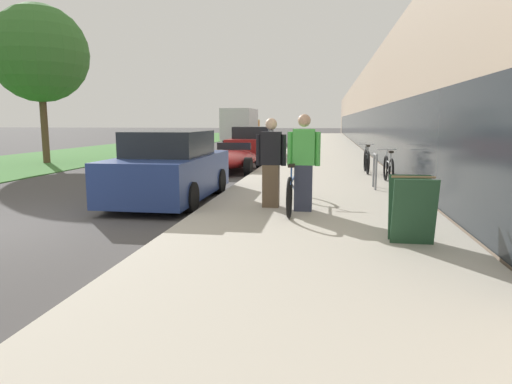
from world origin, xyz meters
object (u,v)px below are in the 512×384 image
(cruiser_bike_middle, at_px, (367,161))
(moving_truck, at_px, (241,125))
(person_rider, at_px, (304,163))
(parked_sedan_far, at_px, (254,144))
(vintage_roadster_curbside, at_px, (231,159))
(sandwich_board_sign, at_px, (412,209))
(parked_sedan_curbside, at_px, (170,169))
(bike_rack_hoop, at_px, (375,167))
(tandem_bicycle, at_px, (294,187))
(person_bystander, at_px, (271,163))
(cruiser_bike_nearest, at_px, (388,169))
(street_tree_far, at_px, (39,54))

(cruiser_bike_middle, distance_m, moving_truck, 24.83)
(person_rider, xyz_separation_m, parked_sedan_far, (-2.95, 12.78, -0.32))
(person_rider, height_order, vintage_roadster_curbside, person_rider)
(sandwich_board_sign, height_order, parked_sedan_curbside, parked_sedan_curbside)
(person_rider, xyz_separation_m, moving_truck, (-6.75, 29.85, 0.38))
(bike_rack_hoop, bearing_deg, moving_truck, 107.23)
(bike_rack_hoop, bearing_deg, tandem_bicycle, -123.40)
(person_bystander, xyz_separation_m, vintage_roadster_curbside, (-2.29, 7.20, -0.55))
(parked_sedan_far, bearing_deg, tandem_bicycle, -77.46)
(cruiser_bike_middle, relative_size, parked_sedan_curbside, 0.41)
(cruiser_bike_middle, xyz_separation_m, sandwich_board_sign, (-0.11, -8.48, 0.07))
(person_bystander, xyz_separation_m, cruiser_bike_middle, (2.28, 6.23, -0.46))
(cruiser_bike_middle, xyz_separation_m, parked_sedan_far, (-4.61, 6.27, 0.18))
(person_rider, distance_m, cruiser_bike_nearest, 4.57)
(moving_truck, bearing_deg, street_tree_far, -102.07)
(bike_rack_hoop, distance_m, moving_truck, 28.07)
(person_bystander, relative_size, parked_sedan_curbside, 0.41)
(cruiser_bike_middle, distance_m, sandwich_board_sign, 8.48)
(cruiser_bike_nearest, distance_m, sandwich_board_sign, 6.06)
(sandwich_board_sign, bearing_deg, cruiser_bike_middle, 89.22)
(person_bystander, distance_m, parked_sedan_curbside, 2.60)
(parked_sedan_curbside, relative_size, vintage_roadster_curbside, 0.93)
(tandem_bicycle, height_order, bike_rack_hoop, tandem_bicycle)
(tandem_bicycle, height_order, person_rider, person_rider)
(person_rider, xyz_separation_m, sandwich_board_sign, (1.55, -1.97, -0.42))
(cruiser_bike_nearest, bearing_deg, bike_rack_hoop, -113.78)
(cruiser_bike_nearest, distance_m, vintage_roadster_curbside, 5.99)
(person_rider, xyz_separation_m, vintage_roadster_curbside, (-2.91, 7.48, -0.58))
(bike_rack_hoop, height_order, vintage_roadster_curbside, bike_rack_hoop)
(cruiser_bike_middle, bearing_deg, bike_rack_hoop, -91.57)
(tandem_bicycle, bearing_deg, person_rider, -62.70)
(bike_rack_hoop, bearing_deg, parked_sedan_curbside, -159.38)
(person_rider, xyz_separation_m, person_bystander, (-0.62, 0.27, -0.03))
(person_rider, relative_size, vintage_roadster_curbside, 0.40)
(cruiser_bike_middle, xyz_separation_m, vintage_roadster_curbside, (-4.57, 0.97, -0.09))
(cruiser_bike_nearest, xyz_separation_m, parked_sedan_curbside, (-4.99, -2.73, 0.20))
(cruiser_bike_nearest, bearing_deg, cruiser_bike_middle, 98.24)
(tandem_bicycle, distance_m, sandwich_board_sign, 2.93)
(parked_sedan_curbside, bearing_deg, person_bystander, -24.35)
(vintage_roadster_curbside, distance_m, parked_sedan_far, 5.31)
(person_bystander, height_order, moving_truck, moving_truck)
(person_rider, bearing_deg, person_bystander, 156.27)
(person_rider, bearing_deg, tandem_bicycle, 117.30)
(parked_sedan_curbside, bearing_deg, person_rider, -24.22)
(moving_truck, bearing_deg, vintage_roadster_curbside, -80.28)
(person_bystander, relative_size, cruiser_bike_nearest, 0.94)
(tandem_bicycle, bearing_deg, cruiser_bike_nearest, 59.08)
(tandem_bicycle, xyz_separation_m, street_tree_far, (-10.95, 8.89, 3.92))
(moving_truck, bearing_deg, sandwich_board_sign, -75.40)
(person_bystander, bearing_deg, sandwich_board_sign, -46.00)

